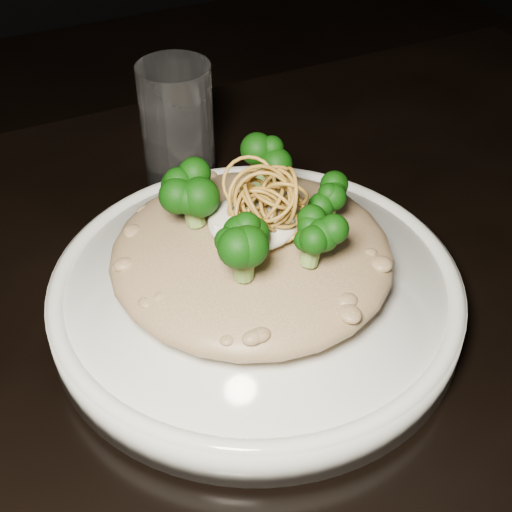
{
  "coord_description": "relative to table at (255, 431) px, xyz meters",
  "views": [
    {
      "loc": [
        -0.15,
        -0.31,
        1.14
      ],
      "look_at": [
        0.02,
        0.05,
        0.81
      ],
      "focal_mm": 50.0,
      "sensor_mm": 36.0,
      "label": 1
    }
  ],
  "objects": [
    {
      "name": "table",
      "position": [
        0.0,
        0.0,
        0.0
      ],
      "size": [
        1.1,
        0.8,
        0.75
      ],
      "color": "black",
      "rests_on": "ground"
    },
    {
      "name": "plate",
      "position": [
        0.02,
        0.05,
        0.1
      ],
      "size": [
        0.31,
        0.31,
        0.03
      ],
      "primitive_type": "cylinder",
      "color": "white",
      "rests_on": "table"
    },
    {
      "name": "risotto",
      "position": [
        0.02,
        0.05,
        0.14
      ],
      "size": [
        0.2,
        0.2,
        0.05
      ],
      "primitive_type": "ellipsoid",
      "color": "brown",
      "rests_on": "plate"
    },
    {
      "name": "broccoli",
      "position": [
        0.03,
        0.05,
        0.18
      ],
      "size": [
        0.13,
        0.13,
        0.05
      ],
      "primitive_type": null,
      "color": "black",
      "rests_on": "risotto"
    },
    {
      "name": "cheese",
      "position": [
        0.02,
        0.05,
        0.17
      ],
      "size": [
        0.06,
        0.06,
        0.02
      ],
      "primitive_type": "ellipsoid",
      "color": "white",
      "rests_on": "risotto"
    },
    {
      "name": "shallots",
      "position": [
        0.03,
        0.04,
        0.2
      ],
      "size": [
        0.06,
        0.06,
        0.04
      ],
      "primitive_type": null,
      "color": "brown",
      "rests_on": "cheese"
    },
    {
      "name": "drinking_glass",
      "position": [
        0.04,
        0.24,
        0.14
      ],
      "size": [
        0.08,
        0.08,
        0.12
      ],
      "primitive_type": "cylinder",
      "rotation": [
        0.0,
        0.0,
        -0.24
      ],
      "color": "white",
      "rests_on": "table"
    }
  ]
}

